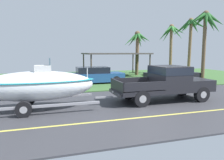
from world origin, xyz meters
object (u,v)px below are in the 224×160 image
Objects in this scene: carport_awning at (115,54)px; palm_tree_near_right at (205,25)px; parked_sedan_near at (171,75)px; palm_tree_far_left at (137,42)px; palm_tree_mid at (190,31)px; boat_on_trailer at (37,86)px; pickup_truck_towing at (168,81)px; palm_tree_near_left at (171,36)px; parked_sedan_far at (95,75)px.

palm_tree_near_right reaches higher than carport_awning.
carport_awning is (-3.04, 6.14, 1.71)m from parked_sedan_near.
palm_tree_far_left is at bearing 0.23° from carport_awning.
palm_tree_mid is (7.16, -2.91, 2.33)m from carport_awning.
pickup_truck_towing is at bearing 0.00° from boat_on_trailer.
palm_tree_far_left is (-4.26, -0.06, -0.73)m from palm_tree_near_left.
parked_sedan_near is at bearing 160.81° from palm_tree_near_right.
palm_tree_far_left is at bearing 147.45° from palm_tree_mid.
carport_awning is at bearing 86.57° from pickup_truck_towing.
boat_on_trailer is at bearing -120.24° from parked_sedan_far.
boat_on_trailer reaches higher than pickup_truck_towing.
carport_awning is 1.11× the size of palm_tree_near_right.
palm_tree_far_left is (5.80, 4.63, 3.03)m from parked_sedan_far.
pickup_truck_towing is 1.23× the size of parked_sedan_near.
parked_sedan_near is 0.67× the size of carport_awning.
palm_tree_mid is at bearing -83.99° from palm_tree_near_left.
carport_awning is 7.14m from palm_tree_near_left.
boat_on_trailer is 1.28× the size of palm_tree_far_left.
palm_tree_mid reaches higher than palm_tree_far_left.
parked_sedan_near is at bearing -141.90° from palm_tree_mid.
carport_awning is (7.32, 11.65, 1.28)m from boat_on_trailer.
palm_tree_near_right is at bearing 20.14° from boat_on_trailer.
palm_tree_near_right is (12.76, 4.68, 3.66)m from boat_on_trailer.
palm_tree_far_left reaches higher than carport_awning.
pickup_truck_towing is at bearing -70.29° from parked_sedan_far.
boat_on_trailer reaches higher than parked_sedan_far.
palm_tree_near_right is 1.21× the size of palm_tree_far_left.
boat_on_trailer is 8.15m from parked_sedan_far.
palm_tree_mid is (0.31, -2.98, 0.30)m from palm_tree_near_left.
palm_tree_near_left is 0.98× the size of palm_tree_near_right.
pickup_truck_towing is 6.62m from boat_on_trailer.
parked_sedan_near is 6.87m from palm_tree_far_left.
boat_on_trailer is at bearing -122.13° from carport_awning.
palm_tree_near_left is (6.84, 0.07, 2.04)m from carport_awning.
boat_on_trailer is at bearing -148.87° from palm_tree_mid.
pickup_truck_towing is 6.68m from parked_sedan_near.
carport_awning is at bearing 116.38° from parked_sedan_near.
parked_sedan_near is 6.61m from palm_tree_mid.
palm_tree_near_left is (14.16, 11.72, 3.32)m from boat_on_trailer.
palm_tree_near_left is 7.19m from palm_tree_near_right.
palm_tree_near_right reaches higher than palm_tree_near_left.
carport_awning reaches higher than boat_on_trailer.
carport_awning is (3.22, 4.62, 1.71)m from parked_sedan_far.
boat_on_trailer is at bearing -130.32° from palm_tree_far_left.
pickup_truck_towing is at bearing -105.70° from palm_tree_far_left.
palm_tree_near_right is at bearing -67.70° from palm_tree_far_left.
boat_on_trailer is 1.36× the size of parked_sedan_far.
parked_sedan_far is at bearing -141.40° from palm_tree_far_left.
carport_awning is (0.70, 11.65, 1.36)m from pickup_truck_towing.
carport_awning reaches higher than pickup_truck_towing.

